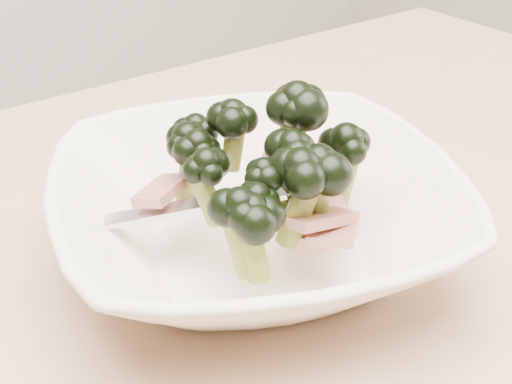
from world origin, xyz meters
The scene contains 1 object.
broccoli_dish centered at (0.04, 0.05, 0.79)m, with size 0.35×0.35×0.13m.
Camera 1 is at (-0.20, -0.28, 1.04)m, focal length 50.00 mm.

